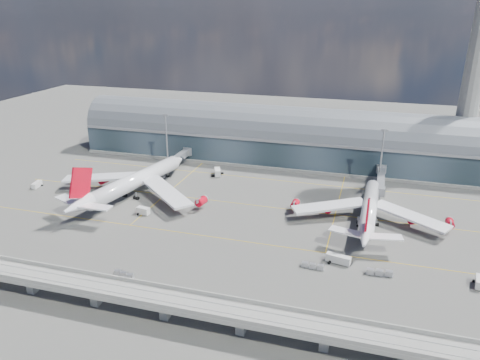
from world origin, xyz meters
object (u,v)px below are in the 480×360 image
(service_truck_0, at_px, (37,185))
(service_truck_2, at_px, (338,259))
(cargo_train_0, at_px, (124,274))
(service_truck_1, at_px, (143,211))
(service_truck_4, at_px, (361,222))
(floodlight_mast_left, at_px, (167,139))
(airliner_left, at_px, (132,182))
(control_tower, at_px, (476,61))
(floodlight_mast_right, at_px, (381,157))
(service_truck_5, at_px, (217,172))
(cargo_train_2, at_px, (380,273))
(cargo_train_1, at_px, (313,266))
(service_truck_3, at_px, (480,282))
(airliner_right, at_px, (369,210))

(service_truck_0, relative_size, service_truck_2, 0.80)
(cargo_train_0, bearing_deg, service_truck_0, 42.63)
(service_truck_1, distance_m, service_truck_4, 80.58)
(floodlight_mast_left, height_order, service_truck_0, floodlight_mast_left)
(service_truck_0, relative_size, service_truck_4, 1.35)
(airliner_left, height_order, cargo_train_0, airliner_left)
(service_truck_1, bearing_deg, control_tower, -47.09)
(control_tower, xyz_separation_m, floodlight_mast_right, (-35.00, -28.00, -38.00))
(floodlight_mast_right, height_order, service_truck_2, floodlight_mast_right)
(service_truck_0, distance_m, service_truck_5, 79.11)
(floodlight_mast_left, bearing_deg, service_truck_4, -23.59)
(control_tower, relative_size, cargo_train_2, 13.04)
(service_truck_5, bearing_deg, control_tower, -3.55)
(service_truck_1, xyz_separation_m, cargo_train_1, (67.06, -20.24, -0.63))
(service_truck_5, relative_size, cargo_train_0, 1.03)
(airliner_left, distance_m, cargo_train_2, 104.42)
(service_truck_4, distance_m, service_truck_5, 74.88)
(service_truck_2, bearing_deg, cargo_train_2, -93.69)
(floodlight_mast_right, relative_size, cargo_train_2, 3.25)
(floodlight_mast_right, height_order, service_truck_5, floodlight_mast_right)
(service_truck_1, distance_m, cargo_train_2, 88.37)
(control_tower, height_order, airliner_left, control_tower)
(service_truck_2, distance_m, cargo_train_2, 12.83)
(service_truck_1, xyz_separation_m, service_truck_3, (113.48, -16.38, -0.09))
(cargo_train_0, bearing_deg, cargo_train_1, -80.04)
(floodlight_mast_right, xyz_separation_m, airliner_left, (-97.12, -40.60, -7.42))
(cargo_train_2, bearing_deg, service_truck_2, 78.25)
(service_truck_5, relative_size, cargo_train_2, 0.91)
(control_tower, bearing_deg, floodlight_mast_left, -168.28)
(floodlight_mast_right, xyz_separation_m, cargo_train_2, (1.73, -73.80, -12.72))
(airliner_right, bearing_deg, service_truck_4, -124.70)
(airliner_left, relative_size, service_truck_1, 13.62)
(airliner_left, relative_size, service_truck_0, 11.35)
(cargo_train_0, bearing_deg, service_truck_3, -87.56)
(service_truck_0, height_order, service_truck_1, service_truck_1)
(floodlight_mast_left, xyz_separation_m, service_truck_3, (128.80, -71.68, -12.27))
(cargo_train_2, bearing_deg, airliner_left, 75.77)
(airliner_left, xyz_separation_m, airliner_right, (94.25, 2.62, -1.24))
(floodlight_mast_right, distance_m, cargo_train_2, 74.91)
(control_tower, xyz_separation_m, cargo_train_2, (-33.27, -101.80, -50.73))
(control_tower, height_order, service_truck_0, control_tower)
(airliner_left, bearing_deg, cargo_train_2, -6.85)
(floodlight_mast_right, distance_m, cargo_train_1, 78.63)
(cargo_train_2, bearing_deg, service_truck_5, 52.04)
(control_tower, xyz_separation_m, service_truck_2, (-45.58, -98.25, -50.21))
(airliner_right, xyz_separation_m, cargo_train_2, (4.60, -35.82, -4.06))
(service_truck_5, bearing_deg, service_truck_3, -54.43)
(airliner_right, distance_m, service_truck_4, 5.58)
(service_truck_1, relative_size, service_truck_3, 0.90)
(service_truck_4, bearing_deg, cargo_train_0, -150.54)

